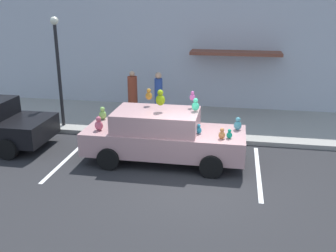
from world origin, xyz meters
TOP-DOWN VIEW (x-y plane):
  - ground_plane at (0.00, 0.00)m, footprint 60.00×60.00m
  - sidewalk at (0.00, 5.00)m, footprint 24.00×4.00m
  - storefront_building at (0.01, 7.14)m, footprint 24.00×1.25m
  - parking_stripe_front at (1.75, 1.00)m, footprint 0.12×3.60m
  - parking_stripe_rear at (-3.94, 1.00)m, footprint 0.12×3.60m
  - plush_covered_car at (-1.06, 1.28)m, footprint 4.69×1.95m
  - teddy_bear_on_sidewalk at (-1.60, 3.49)m, footprint 0.40×0.34m
  - street_lamp_post at (-5.24, 3.50)m, footprint 0.28×0.28m
  - pedestrian_near_shopfront at (-2.98, 5.06)m, footprint 0.37×0.37m
  - pedestrian_walking_past at (-1.92, 4.95)m, footprint 0.31×0.31m

SIDE VIEW (x-z plane):
  - ground_plane at x=0.00m, z-range 0.00..0.00m
  - parking_stripe_front at x=1.75m, z-range 0.00..0.01m
  - parking_stripe_rear at x=-3.94m, z-range 0.00..0.01m
  - sidewalk at x=0.00m, z-range 0.00..0.15m
  - teddy_bear_on_sidewalk at x=-1.60m, z-range 0.12..0.89m
  - plush_covered_car at x=-1.06m, z-range -0.29..1.89m
  - pedestrian_near_shopfront at x=-2.98m, z-range 0.08..1.89m
  - pedestrian_walking_past at x=-1.92m, z-range 0.11..1.93m
  - street_lamp_post at x=-5.24m, z-range 0.59..4.48m
  - storefront_building at x=0.01m, z-range -0.01..6.39m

